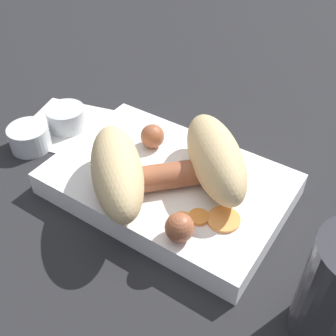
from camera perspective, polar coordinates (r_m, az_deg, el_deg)
The scene contains 8 objects.
ground_plane at distance 0.51m, azimuth 0.00°, elevation -3.42°, with size 3.00×3.00×0.00m, color #232326.
food_tray at distance 0.49m, azimuth 0.00°, elevation -2.18°, with size 0.27×0.18×0.03m.
bread_roll at distance 0.45m, azimuth -0.13°, elevation 0.53°, with size 0.21×0.21×0.06m.
sausage at distance 0.46m, azimuth -0.49°, elevation -1.15°, with size 0.13×0.13×0.03m.
pickled_veggies at distance 0.44m, azimuth 5.63°, elevation -6.88°, with size 0.07×0.06×0.00m.
napkin at distance 0.62m, azimuth -13.54°, elevation 5.56°, with size 0.14×0.14×0.00m.
condiment_cup_near at distance 0.62m, azimuth -13.57°, elevation 6.42°, with size 0.05×0.05×0.03m.
condiment_cup_far at distance 0.59m, azimuth -18.21°, elevation 3.80°, with size 0.05×0.05×0.03m.
Camera 1 is at (-0.20, 0.30, 0.36)m, focal length 45.00 mm.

